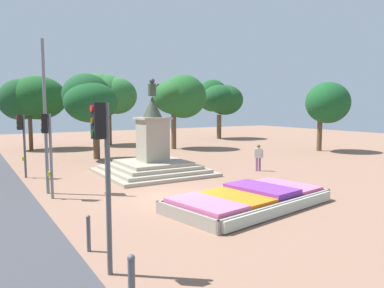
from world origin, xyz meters
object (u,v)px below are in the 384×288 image
traffic_light_near_crossing (103,157)px  kerb_bollard_south (131,274)px  flower_planter (250,199)px  statue_monument (153,157)px  traffic_light_mid_block (48,141)px  banner_pole (45,112)px  traffic_light_far_corner (22,134)px  kerb_bollard_mid_a (89,232)px  pedestrian_with_handbag (258,156)px

traffic_light_near_crossing → kerb_bollard_south: (0.15, -1.18, -2.29)m
flower_planter → traffic_light_near_crossing: (-6.70, -2.86, 2.48)m
statue_monument → traffic_light_mid_block: 7.12m
traffic_light_mid_block → banner_pole: banner_pole is taller
traffic_light_far_corner → traffic_light_mid_block: bearing=-86.9°
kerb_bollard_south → kerb_bollard_mid_a: kerb_bollard_mid_a is taller
traffic_light_mid_block → kerb_bollard_mid_a: traffic_light_mid_block is taller
flower_planter → pedestrian_with_handbag: size_ratio=4.39×
traffic_light_near_crossing → traffic_light_mid_block: 8.20m
traffic_light_near_crossing → kerb_bollard_mid_a: (0.08, 1.64, -2.24)m
statue_monument → banner_pole: 6.96m
traffic_light_far_corner → traffic_light_near_crossing: bearing=-90.0°
traffic_light_mid_block → pedestrian_with_handbag: bearing=2.9°
pedestrian_with_handbag → traffic_light_mid_block: bearing=-177.1°
pedestrian_with_handbag → banner_pole: bearing=177.7°
kerb_bollard_mid_a → banner_pole: bearing=87.3°
flower_planter → traffic_light_near_crossing: bearing=-156.9°
traffic_light_mid_block → traffic_light_far_corner: 5.56m
statue_monument → traffic_light_mid_block: statue_monument is taller
banner_pole → pedestrian_with_handbag: 12.23m
statue_monument → banner_pole: (-6.12, -1.98, 2.67)m
pedestrian_with_handbag → traffic_light_near_crossing: bearing=-144.5°
statue_monument → kerb_bollard_south: (-6.40, -12.44, -0.47)m
kerb_bollard_mid_a → pedestrian_with_handbag: bearing=30.3°
banner_pole → kerb_bollard_mid_a: 8.25m
kerb_bollard_mid_a → kerb_bollard_south: bearing=-88.5°
traffic_light_far_corner → statue_monument: bearing=-20.8°
pedestrian_with_handbag → traffic_light_far_corner: bearing=158.2°
kerb_bollard_south → pedestrian_with_handbag: bearing=39.3°
traffic_light_mid_block → traffic_light_far_corner: size_ratio=1.04×
traffic_light_near_crossing → banner_pole: banner_pole is taller
pedestrian_with_handbag → kerb_bollard_south: size_ratio=1.81×
traffic_light_near_crossing → banner_pole: bearing=87.3°
flower_planter → banner_pole: size_ratio=1.04×
traffic_light_near_crossing → kerb_bollard_mid_a: traffic_light_near_crossing is taller
banner_pole → traffic_light_mid_block: bearing=-96.7°
traffic_light_far_corner → pedestrian_with_handbag: (12.35, -4.95, -1.45)m
flower_planter → traffic_light_near_crossing: traffic_light_near_crossing is taller
traffic_light_near_crossing → kerb_bollard_mid_a: size_ratio=3.96×
traffic_light_far_corner → kerb_bollard_south: traffic_light_far_corner is taller
kerb_bollard_south → kerb_bollard_mid_a: 2.82m
traffic_light_mid_block → kerb_bollard_mid_a: (-0.23, -6.56, -1.94)m
flower_planter → statue_monument: (-0.15, 8.40, 0.66)m
traffic_light_far_corner → kerb_bollard_mid_a: 12.25m
flower_planter → kerb_bollard_south: (-6.56, -4.04, 0.18)m
flower_planter → traffic_light_far_corner: bearing=121.6°
traffic_light_far_corner → kerb_bollard_south: 15.05m
traffic_light_near_crossing → banner_pole: size_ratio=0.59×
traffic_light_near_crossing → traffic_light_mid_block: traffic_light_near_crossing is taller
banner_pole → kerb_bollard_mid_a: bearing=-92.7°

